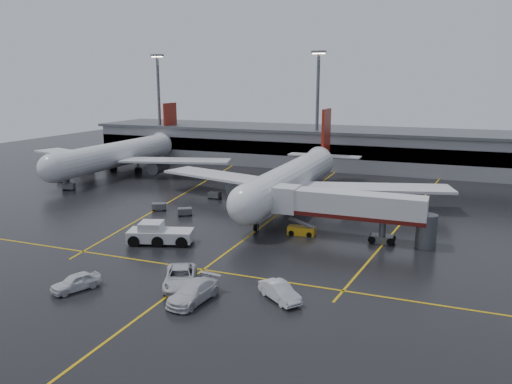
% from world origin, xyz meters
% --- Properties ---
extents(ground, '(220.00, 220.00, 0.00)m').
position_xyz_m(ground, '(0.00, 0.00, 0.00)').
color(ground, black).
rests_on(ground, ground).
extents(apron_line_centre, '(0.25, 90.00, 0.02)m').
position_xyz_m(apron_line_centre, '(0.00, 0.00, 0.01)').
color(apron_line_centre, gold).
rests_on(apron_line_centre, ground).
extents(apron_line_stop, '(60.00, 0.25, 0.02)m').
position_xyz_m(apron_line_stop, '(0.00, -22.00, 0.01)').
color(apron_line_stop, gold).
rests_on(apron_line_stop, ground).
extents(apron_line_left, '(9.99, 69.35, 0.02)m').
position_xyz_m(apron_line_left, '(-20.00, 10.00, 0.01)').
color(apron_line_left, gold).
rests_on(apron_line_left, ground).
extents(apron_line_right, '(7.57, 69.64, 0.02)m').
position_xyz_m(apron_line_right, '(18.00, 10.00, 0.01)').
color(apron_line_right, gold).
rests_on(apron_line_right, ground).
extents(terminal, '(122.00, 19.00, 8.60)m').
position_xyz_m(terminal, '(0.00, 47.93, 4.32)').
color(terminal, gray).
rests_on(terminal, ground).
extents(light_mast_left, '(3.00, 1.20, 25.45)m').
position_xyz_m(light_mast_left, '(-45.00, 42.00, 14.47)').
color(light_mast_left, '#595B60').
rests_on(light_mast_left, ground).
extents(light_mast_mid, '(3.00, 1.20, 25.45)m').
position_xyz_m(light_mast_mid, '(-5.00, 42.00, 14.47)').
color(light_mast_mid, '#595B60').
rests_on(light_mast_mid, ground).
extents(main_airliner, '(48.80, 45.60, 14.10)m').
position_xyz_m(main_airliner, '(0.00, 9.70, 4.21)').
color(main_airliner, silver).
rests_on(main_airliner, ground).
extents(second_airliner, '(48.80, 45.60, 14.10)m').
position_xyz_m(second_airliner, '(-42.00, 21.70, 4.21)').
color(second_airliner, silver).
rests_on(second_airliner, ground).
extents(jet_bridge, '(19.90, 3.40, 6.05)m').
position_xyz_m(jet_bridge, '(11.87, -6.00, 3.93)').
color(jet_bridge, silver).
rests_on(jet_bridge, ground).
extents(pushback_tractor, '(8.25, 5.30, 2.74)m').
position_xyz_m(pushback_tractor, '(-9.02, -16.13, 1.09)').
color(pushback_tractor, silver).
rests_on(pushback_tractor, ground).
extents(belt_loader, '(3.52, 1.75, 2.19)m').
position_xyz_m(belt_loader, '(6.01, -6.48, 0.54)').
color(belt_loader, gold).
rests_on(belt_loader, ground).
extents(service_van_a, '(5.38, 7.00, 1.77)m').
position_xyz_m(service_van_a, '(-0.06, -26.56, 0.88)').
color(service_van_a, silver).
rests_on(service_van_a, ground).
extents(service_van_b, '(3.15, 6.25, 1.74)m').
position_xyz_m(service_van_b, '(2.72, -29.08, 0.87)').
color(service_van_b, silver).
rests_on(service_van_b, ground).
extents(service_van_c, '(4.85, 4.29, 1.59)m').
position_xyz_m(service_van_c, '(9.76, -26.02, 0.80)').
color(service_van_c, silver).
rests_on(service_van_c, ground).
extents(service_van_d, '(3.58, 4.99, 1.58)m').
position_xyz_m(service_van_d, '(-8.71, -30.92, 0.79)').
color(service_van_d, silver).
rests_on(service_van_d, ground).
extents(baggage_cart_a, '(2.39, 2.19, 1.12)m').
position_xyz_m(baggage_cart_a, '(-12.47, -3.71, 0.63)').
color(baggage_cart_a, '#595B60').
rests_on(baggage_cart_a, ground).
extents(baggage_cart_b, '(2.36, 2.02, 1.12)m').
position_xyz_m(baggage_cart_b, '(-17.58, -2.56, 0.63)').
color(baggage_cart_b, '#595B60').
rests_on(baggage_cart_b, ground).
extents(baggage_cart_c, '(2.01, 1.31, 1.12)m').
position_xyz_m(baggage_cart_c, '(-13.20, 7.59, 0.63)').
color(baggage_cart_c, '#595B60').
rests_on(baggage_cart_c, ground).
extents(baggage_cart_d, '(2.22, 1.67, 1.12)m').
position_xyz_m(baggage_cart_d, '(-46.55, 9.25, 0.63)').
color(baggage_cart_d, '#595B60').
rests_on(baggage_cart_d, ground).
extents(baggage_cart_e, '(2.33, 1.92, 1.12)m').
position_xyz_m(baggage_cart_e, '(-40.75, 4.24, 0.63)').
color(baggage_cart_e, '#595B60').
rests_on(baggage_cart_e, ground).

